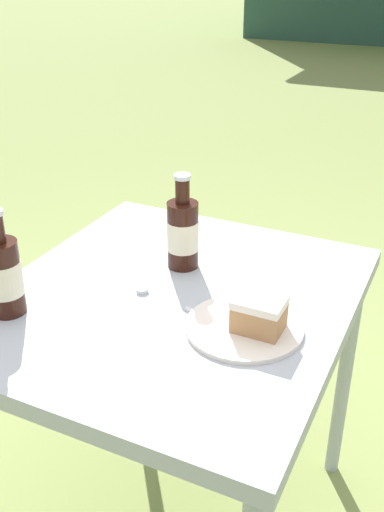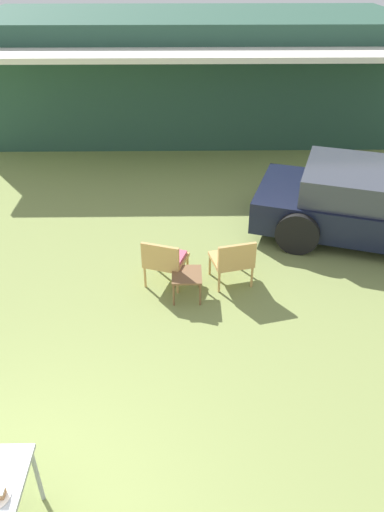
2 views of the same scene
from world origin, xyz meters
TOP-DOWN VIEW (x-y plane):
  - cabin_building at (1.89, 11.61)m, footprint 10.72×5.57m
  - parked_car at (5.04, 5.19)m, footprint 4.69×3.15m
  - wicker_chair_cushioned at (1.38, 3.83)m, footprint 0.70×0.68m
  - wicker_chair_plain at (2.39, 3.80)m, footprint 0.68×0.65m
  - garden_side_table at (1.70, 3.50)m, footprint 0.43×0.48m

SIDE VIEW (x-z plane):
  - garden_side_table at x=1.70m, z-range 0.15..0.54m
  - wicker_chair_cushioned at x=1.38m, z-range 0.05..0.82m
  - wicker_chair_plain at x=2.39m, z-range 0.05..0.82m
  - parked_car at x=5.04m, z-range 0.00..1.22m
  - cabin_building at x=1.89m, z-range 0.01..2.86m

